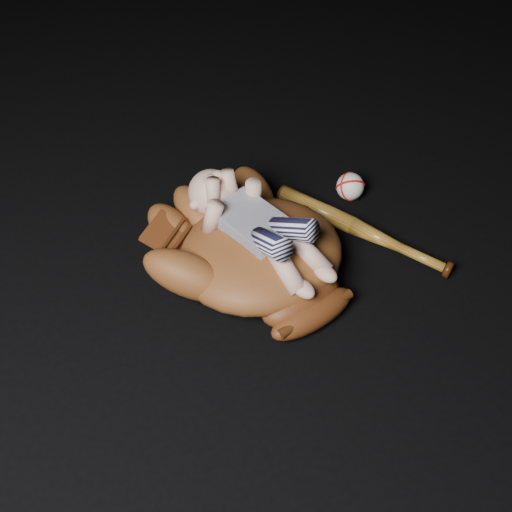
% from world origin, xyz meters
% --- Properties ---
extents(baseball_glove, '(0.46, 0.52, 0.16)m').
position_xyz_m(baseball_glove, '(0.05, -0.07, 0.08)').
color(baseball_glove, '#5F3014').
rests_on(baseball_glove, ground).
extents(newborn_baby, '(0.23, 0.41, 0.16)m').
position_xyz_m(newborn_baby, '(0.06, -0.08, 0.14)').
color(newborn_baby, '#DAA38D').
rests_on(newborn_baby, baseball_glove).
extents(baseball_bat, '(0.18, 0.43, 0.04)m').
position_xyz_m(baseball_bat, '(0.31, -0.11, 0.02)').
color(baseball_bat, '#8E5C1B').
rests_on(baseball_bat, ground).
extents(baseball, '(0.08, 0.08, 0.07)m').
position_xyz_m(baseball, '(0.38, 0.02, 0.03)').
color(baseball, white).
rests_on(baseball, ground).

